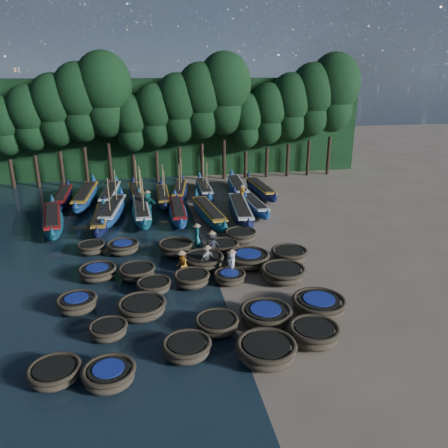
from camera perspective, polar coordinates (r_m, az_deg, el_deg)
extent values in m
plane|color=gray|center=(26.61, -2.00, -4.50)|extent=(120.00, 120.00, 0.00)
cube|color=black|center=(48.04, -6.43, 12.42)|extent=(40.00, 3.00, 10.00)
ellipsoid|color=#4C422F|center=(17.95, -21.21, -17.90)|extent=(1.89, 1.89, 0.60)
torus|color=#3B3223|center=(17.79, -21.33, -17.17)|extent=(1.94, 1.94, 0.18)
cylinder|color=black|center=(17.77, -21.34, -17.08)|extent=(1.48, 1.48, 0.05)
ellipsoid|color=#4C422F|center=(17.21, -14.74, -18.79)|extent=(1.95, 1.95, 0.66)
torus|color=#3B3223|center=(17.03, -14.83, -17.98)|extent=(1.97, 1.97, 0.20)
cylinder|color=black|center=(17.00, -14.84, -17.87)|extent=(1.48, 1.48, 0.06)
cylinder|color=navy|center=(16.98, -14.85, -17.76)|extent=(1.14, 1.14, 0.04)
ellipsoid|color=#4C422F|center=(18.08, -4.86, -16.08)|extent=(2.37, 2.37, 0.64)
torus|color=#3B3223|center=(17.90, -4.89, -15.29)|extent=(1.99, 1.99, 0.19)
cylinder|color=black|center=(17.88, -4.89, -15.19)|extent=(1.51, 1.51, 0.06)
ellipsoid|color=#4C422F|center=(17.85, 5.53, -16.42)|extent=(2.40, 2.40, 0.75)
torus|color=#3B3223|center=(17.64, 5.57, -15.49)|extent=(2.42, 2.42, 0.23)
cylinder|color=black|center=(17.62, 5.57, -15.37)|extent=(1.84, 1.84, 0.07)
ellipsoid|color=#4C422F|center=(19.08, 11.65, -14.13)|extent=(2.10, 2.10, 0.76)
torus|color=#3B3223|center=(18.88, 11.73, -13.23)|extent=(2.16, 2.16, 0.23)
cylinder|color=black|center=(18.86, 11.74, -13.12)|extent=(1.62, 1.62, 0.07)
ellipsoid|color=#4C422F|center=(19.75, -14.85, -13.45)|extent=(1.82, 1.82, 0.58)
torus|color=#3B3223|center=(19.60, -14.92, -12.79)|extent=(1.67, 1.67, 0.17)
cylinder|color=black|center=(19.59, -14.92, -12.70)|extent=(1.25, 1.25, 0.05)
ellipsoid|color=#4C422F|center=(20.90, -10.64, -10.95)|extent=(2.28, 2.28, 0.69)
torus|color=#3B3223|center=(20.74, -10.70, -10.18)|extent=(2.27, 2.27, 0.21)
cylinder|color=black|center=(20.72, -10.71, -10.08)|extent=(1.73, 1.73, 0.06)
ellipsoid|color=#4C422F|center=(19.51, -0.94, -13.12)|extent=(1.82, 1.82, 0.60)
torus|color=#3B3223|center=(19.36, -0.95, -12.42)|extent=(1.95, 1.95, 0.18)
cylinder|color=black|center=(19.34, -0.95, -12.33)|extent=(1.48, 1.48, 0.05)
ellipsoid|color=#4C422F|center=(20.09, 5.45, -12.00)|extent=(2.52, 2.52, 0.70)
torus|color=#3B3223|center=(19.92, 5.48, -11.20)|extent=(2.37, 2.37, 0.21)
cylinder|color=black|center=(19.90, 5.49, -11.09)|extent=(1.81, 1.81, 0.06)
cylinder|color=navy|center=(19.88, 5.49, -10.99)|extent=(1.39, 1.39, 0.04)
ellipsoid|color=#4C422F|center=(21.16, 12.24, -10.57)|extent=(2.68, 2.68, 0.74)
torus|color=#3B3223|center=(20.99, 12.31, -9.75)|extent=(2.53, 2.53, 0.22)
cylinder|color=black|center=(20.97, 12.32, -9.64)|extent=(1.93, 1.93, 0.07)
cylinder|color=navy|center=(20.95, 12.33, -9.53)|extent=(1.49, 1.49, 0.04)
ellipsoid|color=#4C422F|center=(22.02, -18.61, -10.04)|extent=(2.17, 2.17, 0.68)
torus|color=#3B3223|center=(21.87, -18.70, -9.31)|extent=(1.91, 1.91, 0.21)
cylinder|color=black|center=(21.85, -18.71, -9.21)|extent=(1.43, 1.43, 0.06)
cylinder|color=navy|center=(21.83, -18.72, -9.12)|extent=(1.10, 1.10, 0.04)
ellipsoid|color=#4C422F|center=(22.83, -9.14, -8.19)|extent=(2.12, 2.12, 0.60)
torus|color=#3B3223|center=(22.70, -9.17, -7.56)|extent=(1.80, 1.80, 0.18)
cylinder|color=black|center=(22.69, -9.18, -7.48)|extent=(1.36, 1.36, 0.05)
ellipsoid|color=#4C422F|center=(23.22, -4.23, -7.38)|extent=(2.29, 2.29, 0.68)
torus|color=#3B3223|center=(23.08, -4.25, -6.67)|extent=(1.94, 1.94, 0.21)
cylinder|color=black|center=(23.06, -4.26, -6.57)|extent=(1.45, 1.45, 0.06)
ellipsoid|color=#4C422F|center=(23.52, 0.75, -7.11)|extent=(1.82, 1.82, 0.56)
torus|color=#3B3223|center=(23.41, 0.75, -6.53)|extent=(1.73, 1.73, 0.17)
cylinder|color=black|center=(23.39, 0.75, -6.46)|extent=(1.31, 1.31, 0.05)
cylinder|color=navy|center=(23.38, 0.75, -6.38)|extent=(1.00, 1.00, 0.03)
ellipsoid|color=#4C422F|center=(23.91, 7.72, -6.62)|extent=(2.31, 2.31, 0.73)
torus|color=#3B3223|center=(23.76, 7.76, -5.87)|extent=(2.45, 2.45, 0.22)
cylinder|color=black|center=(23.74, 7.76, -5.78)|extent=(1.87, 1.87, 0.07)
ellipsoid|color=#4C422F|center=(24.91, -16.16, -6.26)|extent=(2.40, 2.40, 0.63)
torus|color=#3B3223|center=(24.79, -16.23, -5.64)|extent=(2.06, 2.06, 0.19)
cylinder|color=black|center=(24.77, -16.24, -5.56)|extent=(1.57, 1.57, 0.06)
cylinder|color=navy|center=(24.75, -16.24, -5.48)|extent=(1.21, 1.21, 0.04)
ellipsoid|color=#4C422F|center=(24.46, -11.28, -6.34)|extent=(1.98, 1.98, 0.63)
torus|color=#3B3223|center=(24.33, -11.32, -5.71)|extent=(2.02, 2.02, 0.19)
cylinder|color=black|center=(24.32, -11.33, -5.63)|extent=(1.54, 1.54, 0.06)
ellipsoid|color=#4C422F|center=(25.13, -2.70, -5.08)|extent=(2.88, 2.88, 0.75)
torus|color=#3B3223|center=(24.99, -2.72, -4.34)|extent=(2.37, 2.37, 0.23)
cylinder|color=black|center=(24.97, -2.72, -4.25)|extent=(1.80, 1.80, 0.07)
ellipsoid|color=#4C422F|center=(25.42, 3.15, -4.79)|extent=(2.78, 2.78, 0.75)
torus|color=#3B3223|center=(25.28, 3.17, -4.06)|extent=(2.53, 2.53, 0.23)
cylinder|color=black|center=(25.26, 3.17, -3.97)|extent=(1.93, 1.93, 0.07)
cylinder|color=navy|center=(25.25, 3.17, -3.87)|extent=(1.48, 1.48, 0.05)
ellipsoid|color=#4C422F|center=(26.18, 8.51, -4.23)|extent=(2.23, 2.23, 0.76)
torus|color=#3B3223|center=(26.04, 8.55, -3.52)|extent=(2.19, 2.19, 0.23)
cylinder|color=black|center=(26.02, 8.56, -3.42)|extent=(1.65, 1.65, 0.07)
ellipsoid|color=#4C422F|center=(28.35, -16.90, -3.15)|extent=(1.71, 1.71, 0.62)
torus|color=#3B3223|center=(28.24, -16.96, -2.60)|extent=(1.74, 1.74, 0.19)
cylinder|color=black|center=(28.23, -16.97, -2.53)|extent=(1.30, 1.30, 0.06)
ellipsoid|color=#4C422F|center=(27.86, -13.04, -3.15)|extent=(2.41, 2.41, 0.66)
torus|color=#3B3223|center=(27.74, -13.09, -2.57)|extent=(2.02, 2.02, 0.20)
cylinder|color=black|center=(27.73, -13.10, -2.49)|extent=(1.53, 1.53, 0.06)
cylinder|color=navy|center=(27.72, -13.10, -2.41)|extent=(1.18, 1.18, 0.04)
ellipsoid|color=#4C422F|center=(27.13, -6.31, -3.27)|extent=(2.63, 2.63, 0.75)
torus|color=#3B3223|center=(26.99, -6.34, -2.58)|extent=(2.22, 2.22, 0.23)
cylinder|color=black|center=(26.97, -6.34, -2.49)|extent=(1.67, 1.67, 0.07)
ellipsoid|color=#4C422F|center=(27.13, -0.15, -3.22)|extent=(2.25, 2.25, 0.68)
torus|color=#3B3223|center=(27.01, -0.15, -2.59)|extent=(2.05, 2.05, 0.21)
cylinder|color=black|center=(26.99, -0.15, -2.50)|extent=(1.54, 1.54, 0.06)
ellipsoid|color=#4C422F|center=(28.84, 2.20, -1.76)|extent=(2.15, 2.15, 0.74)
torus|color=#3B3223|center=(28.72, 2.20, -1.11)|extent=(2.15, 2.15, 0.22)
cylinder|color=black|center=(28.70, 2.21, -1.03)|extent=(1.62, 1.62, 0.07)
ellipsoid|color=#0D384D|center=(33.92, -21.45, 0.41)|extent=(2.85, 8.30, 1.02)
cone|color=#0D384D|center=(37.56, -21.59, 3.23)|extent=(0.45, 0.45, 0.61)
cone|color=#0D384D|center=(29.95, -21.58, -0.81)|extent=(0.45, 0.45, 0.51)
cube|color=maroon|center=(33.79, -21.54, 1.10)|extent=(2.14, 6.42, 0.12)
cube|color=black|center=(33.77, -21.56, 1.23)|extent=(1.73, 5.57, 0.10)
ellipsoid|color=#10163A|center=(33.17, -15.71, 0.55)|extent=(1.34, 7.41, 0.93)
cone|color=#10163A|center=(36.43, -15.38, 3.26)|extent=(0.41, 0.41, 0.56)
cone|color=#10163A|center=(29.59, -16.32, -0.66)|extent=(0.41, 0.41, 0.46)
cube|color=#BA8422|center=(33.05, -15.77, 1.19)|extent=(0.97, 5.74, 0.11)
cube|color=black|center=(33.03, -15.79, 1.31)|extent=(0.72, 5.00, 0.09)
ellipsoid|color=navy|center=(34.73, -14.28, 1.60)|extent=(2.49, 8.15, 1.00)
cone|color=navy|center=(38.24, -13.30, 4.33)|extent=(0.44, 0.44, 0.60)
cone|color=navy|center=(30.91, -15.67, 0.43)|extent=(0.44, 0.44, 0.50)
cube|color=silver|center=(34.61, -14.33, 2.26)|extent=(1.86, 6.31, 0.12)
cube|color=black|center=(34.58, -14.35, 2.39)|extent=(1.49, 5.48, 0.10)
cylinder|color=#997F4C|center=(35.41, -13.98, 4.68)|extent=(0.07, 0.24, 2.81)
cylinder|color=#997F4C|center=(32.84, -14.81, 3.46)|extent=(0.07, 0.24, 2.81)
plane|color=red|center=(32.51, -14.73, 5.54)|extent=(0.00, 0.35, 0.35)
ellipsoid|color=#0D384D|center=(34.12, -10.70, 1.56)|extent=(1.84, 8.21, 1.02)
cone|color=#0D384D|center=(37.75, -11.09, 4.33)|extent=(0.45, 0.45, 0.61)
cone|color=#0D384D|center=(30.15, -10.36, 0.41)|extent=(0.45, 0.45, 0.51)
cube|color=silver|center=(33.99, -10.75, 2.25)|extent=(1.36, 6.36, 0.12)
cube|color=black|center=(33.97, -10.75, 2.38)|extent=(1.04, 5.54, 0.10)
cylinder|color=#997F4C|center=(34.85, -10.81, 4.73)|extent=(0.07, 0.24, 2.85)
cylinder|color=#997F4C|center=(32.19, -10.55, 3.53)|extent=(0.07, 0.24, 2.85)
plane|color=red|center=(31.88, -10.41, 5.69)|extent=(0.00, 0.36, 0.36)
ellipsoid|color=navy|center=(33.81, -6.05, 1.57)|extent=(1.51, 7.57, 0.94)
cone|color=navy|center=(37.16, -6.45, 4.19)|extent=(0.41, 0.41, 0.57)
cone|color=navy|center=(30.15, -5.62, 0.47)|extent=(0.41, 0.41, 0.47)
cube|color=maroon|center=(33.69, -6.07, 2.21)|extent=(1.11, 5.86, 0.11)
cube|color=black|center=(33.67, -6.08, 2.33)|extent=(0.84, 5.10, 0.09)
ellipsoid|color=#0D384D|center=(33.08, -2.00, 1.34)|extent=(2.41, 8.38, 1.03)
cone|color=#0D384D|center=(36.63, -3.67, 4.22)|extent=(0.45, 0.45, 0.62)
cone|color=#0D384D|center=(29.21, 0.06, 0.14)|extent=(0.45, 0.45, 0.52)
cube|color=#BA8422|center=(32.94, -2.01, 2.06)|extent=(1.80, 6.49, 0.12)
cube|color=black|center=(32.92, -2.01, 2.20)|extent=(1.43, 5.63, 0.10)
ellipsoid|color=#10163A|center=(33.59, 2.17, 1.68)|extent=(2.39, 8.84, 1.09)
cone|color=#10163A|center=(37.45, 1.36, 4.70)|extent=(0.48, 0.48, 0.66)
cone|color=#10163A|center=(29.38, 3.23, 0.36)|extent=(0.48, 0.48, 0.55)
cube|color=silver|center=(33.45, 2.18, 2.43)|extent=(1.78, 6.85, 0.13)
cube|color=black|center=(33.43, 2.18, 2.57)|extent=(1.40, 5.95, 0.11)
ellipsoid|color=navy|center=(35.53, 3.84, 2.50)|extent=(1.70, 7.37, 0.91)
cone|color=navy|center=(38.66, 2.29, 4.85)|extent=(0.40, 0.40, 0.55)
cone|color=navy|center=(32.14, 5.75, 1.62)|extent=(0.40, 0.40, 0.46)
cube|color=silver|center=(35.42, 3.85, 3.10)|extent=(1.26, 5.71, 0.11)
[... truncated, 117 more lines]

